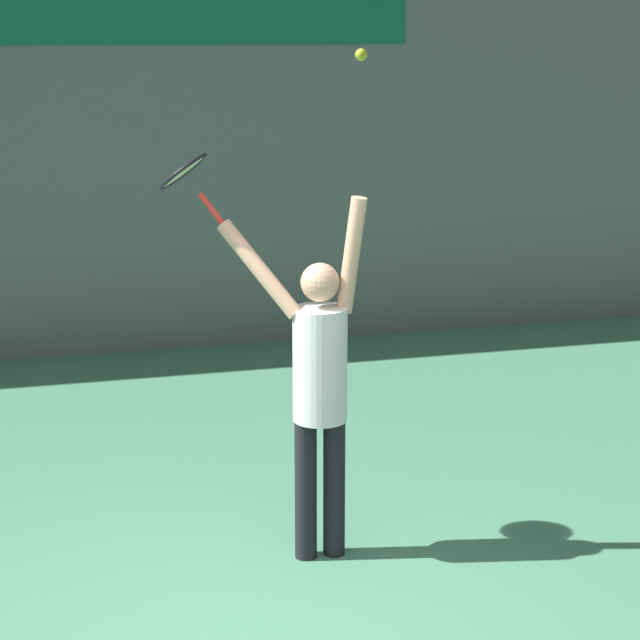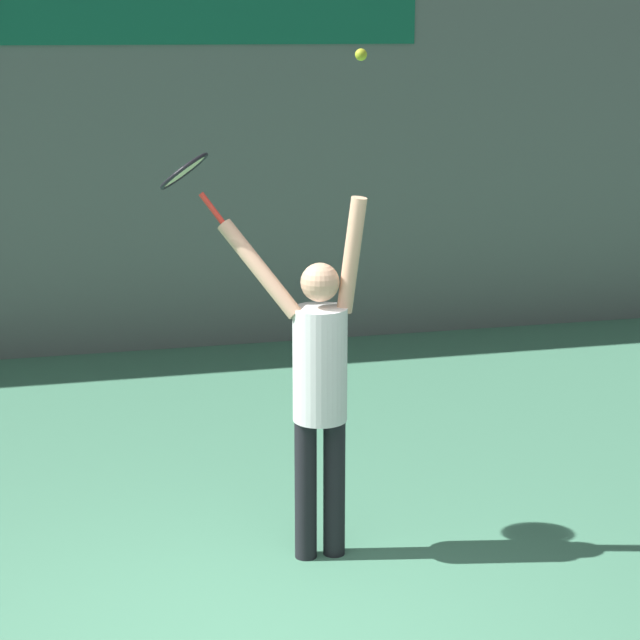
# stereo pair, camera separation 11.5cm
# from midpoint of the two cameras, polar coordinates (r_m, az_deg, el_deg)

# --- Properties ---
(back_wall) EXTENTS (18.00, 0.10, 5.00)m
(back_wall) POSITION_cam_midpoint_polar(r_m,az_deg,el_deg) (10.99, -9.58, 11.19)
(back_wall) COLOR slate
(back_wall) RESTS_ON ground_plane
(sponsor_banner) EXTENTS (5.65, 0.02, 0.66)m
(sponsor_banner) POSITION_cam_midpoint_polar(r_m,az_deg,el_deg) (10.92, -9.71, 14.95)
(sponsor_banner) COLOR #146B4C
(tennis_player) EXTENTS (0.82, 0.50, 2.15)m
(tennis_player) POSITION_cam_midpoint_polar(r_m,az_deg,el_deg) (6.64, 0.43, -2.94)
(tennis_player) COLOR black
(tennis_player) RESTS_ON ground_plane
(tennis_racket) EXTENTS (0.42, 0.42, 0.41)m
(tennis_racket) POSITION_cam_midpoint_polar(r_m,az_deg,el_deg) (6.63, -6.11, 7.16)
(tennis_racket) COLOR red
(tennis_ball) EXTENTS (0.06, 0.06, 0.06)m
(tennis_ball) POSITION_cam_midpoint_polar(r_m,az_deg,el_deg) (6.32, 2.57, 12.92)
(tennis_ball) COLOR #CCDB2D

